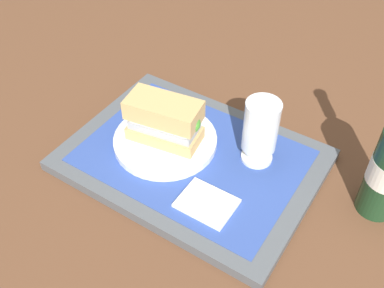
{
  "coord_description": "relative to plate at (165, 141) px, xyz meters",
  "views": [
    {
      "loc": [
        0.31,
        -0.48,
        0.6
      ],
      "look_at": [
        0.0,
        0.0,
        0.05
      ],
      "focal_mm": 42.37,
      "sensor_mm": 36.0,
      "label": 1
    }
  ],
  "objects": [
    {
      "name": "ground_plane",
      "position": [
        0.06,
        0.0,
        -0.03
      ],
      "size": [
        3.0,
        3.0,
        0.0
      ],
      "primitive_type": "plane",
      "color": "brown"
    },
    {
      "name": "tray",
      "position": [
        0.06,
        0.0,
        -0.02
      ],
      "size": [
        0.44,
        0.32,
        0.02
      ],
      "primitive_type": "cube",
      "color": "#4C5156",
      "rests_on": "ground_plane"
    },
    {
      "name": "placemat",
      "position": [
        0.06,
        0.0,
        -0.01
      ],
      "size": [
        0.38,
        0.27,
        0.0
      ],
      "primitive_type": "cube",
      "color": "#2D4793",
      "rests_on": "tray"
    },
    {
      "name": "plate",
      "position": [
        0.0,
        0.0,
        0.0
      ],
      "size": [
        0.19,
        0.19,
        0.01
      ],
      "primitive_type": "cylinder",
      "color": "white",
      "rests_on": "placemat"
    },
    {
      "name": "sandwich",
      "position": [
        0.0,
        0.0,
        0.05
      ],
      "size": [
        0.14,
        0.08,
        0.08
      ],
      "rotation": [
        0.0,
        0.0,
        0.16
      ],
      "color": "tan",
      "rests_on": "plate"
    },
    {
      "name": "beer_glass",
      "position": [
        0.16,
        0.06,
        0.06
      ],
      "size": [
        0.06,
        0.06,
        0.12
      ],
      "color": "silver",
      "rests_on": "placemat"
    },
    {
      "name": "napkin_folded",
      "position": [
        0.14,
        -0.08,
        -0.0
      ],
      "size": [
        0.09,
        0.07,
        0.01
      ],
      "primitive_type": "cube",
      "color": "white",
      "rests_on": "placemat"
    }
  ]
}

